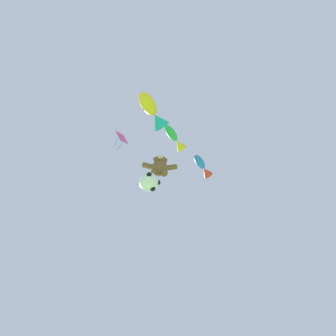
{
  "coord_description": "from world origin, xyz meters",
  "views": [
    {
      "loc": [
        1.45,
        -0.52,
        1.39
      ],
      "look_at": [
        1.78,
        4.72,
        12.06
      ],
      "focal_mm": 24.0,
      "sensor_mm": 36.0,
      "label": 1
    }
  ],
  "objects_px": {
    "soccer_ball_kite": "(149,182)",
    "fish_kite_cobalt": "(203,167)",
    "teddy_bear_kite": "(160,166)",
    "fish_kite_goldfin": "(153,112)",
    "fish_kite_emerald": "(175,139)",
    "diamond_kite": "(121,138)"
  },
  "relations": [
    {
      "from": "fish_kite_emerald",
      "to": "fish_kite_goldfin",
      "type": "height_order",
      "value": "fish_kite_emerald"
    },
    {
      "from": "teddy_bear_kite",
      "to": "fish_kite_goldfin",
      "type": "xyz_separation_m",
      "value": [
        -0.58,
        -2.54,
        2.03
      ]
    },
    {
      "from": "soccer_ball_kite",
      "to": "fish_kite_goldfin",
      "type": "distance_m",
      "value": 4.47
    },
    {
      "from": "diamond_kite",
      "to": "teddy_bear_kite",
      "type": "bearing_deg",
      "value": 2.4
    },
    {
      "from": "soccer_ball_kite",
      "to": "diamond_kite",
      "type": "height_order",
      "value": "diamond_kite"
    },
    {
      "from": "teddy_bear_kite",
      "to": "fish_kite_cobalt",
      "type": "height_order",
      "value": "fish_kite_cobalt"
    },
    {
      "from": "fish_kite_goldfin",
      "to": "diamond_kite",
      "type": "bearing_deg",
      "value": 133.78
    },
    {
      "from": "fish_kite_emerald",
      "to": "diamond_kite",
      "type": "xyz_separation_m",
      "value": [
        -3.79,
        0.67,
        1.4
      ]
    },
    {
      "from": "teddy_bear_kite",
      "to": "fish_kite_emerald",
      "type": "distance_m",
      "value": 2.81
    },
    {
      "from": "fish_kite_cobalt",
      "to": "fish_kite_emerald",
      "type": "height_order",
      "value": "fish_kite_emerald"
    },
    {
      "from": "fish_kite_cobalt",
      "to": "fish_kite_goldfin",
      "type": "distance_m",
      "value": 4.68
    },
    {
      "from": "teddy_bear_kite",
      "to": "soccer_ball_kite",
      "type": "bearing_deg",
      "value": 155.59
    },
    {
      "from": "soccer_ball_kite",
      "to": "fish_kite_cobalt",
      "type": "distance_m",
      "value": 4.56
    },
    {
      "from": "fish_kite_emerald",
      "to": "diamond_kite",
      "type": "bearing_deg",
      "value": 169.95
    },
    {
      "from": "soccer_ball_kite",
      "to": "diamond_kite",
      "type": "xyz_separation_m",
      "value": [
        -2.42,
        -0.34,
        5.43
      ]
    },
    {
      "from": "soccer_ball_kite",
      "to": "fish_kite_goldfin",
      "type": "bearing_deg",
      "value": -92.09
    },
    {
      "from": "teddy_bear_kite",
      "to": "fish_kite_cobalt",
      "type": "xyz_separation_m",
      "value": [
        2.78,
        0.69,
        1.67
      ]
    },
    {
      "from": "fish_kite_goldfin",
      "to": "soccer_ball_kite",
      "type": "bearing_deg",
      "value": 87.91
    },
    {
      "from": "teddy_bear_kite",
      "to": "soccer_ball_kite",
      "type": "xyz_separation_m",
      "value": [
        -0.48,
        0.22,
        -1.49
      ]
    },
    {
      "from": "fish_kite_goldfin",
      "to": "diamond_kite",
      "type": "height_order",
      "value": "diamond_kite"
    },
    {
      "from": "soccer_ball_kite",
      "to": "fish_kite_cobalt",
      "type": "relative_size",
      "value": 0.64
    },
    {
      "from": "soccer_ball_kite",
      "to": "fish_kite_cobalt",
      "type": "bearing_deg",
      "value": 8.24
    }
  ]
}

